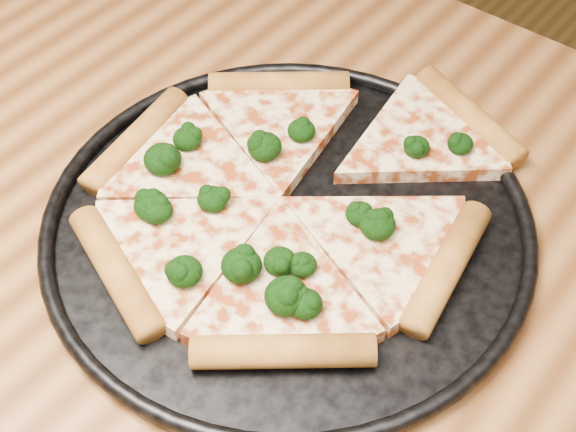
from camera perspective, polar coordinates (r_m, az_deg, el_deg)
The scene contains 4 objects.
dining_table at distance 0.70m, azimuth -7.56°, elevation -9.20°, with size 1.20×0.90×0.75m.
pizza_pan at distance 0.65m, azimuth 0.00°, elevation -0.48°, with size 0.38×0.38×0.02m.
pizza at distance 0.65m, azimuth 0.12°, elevation 1.46°, with size 0.32×0.37×0.02m.
broccoli_florets at distance 0.63m, azimuth -1.58°, elevation 0.20°, with size 0.20×0.26×0.02m.
Camera 1 is at (0.30, -0.23, 1.25)m, focal length 51.88 mm.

